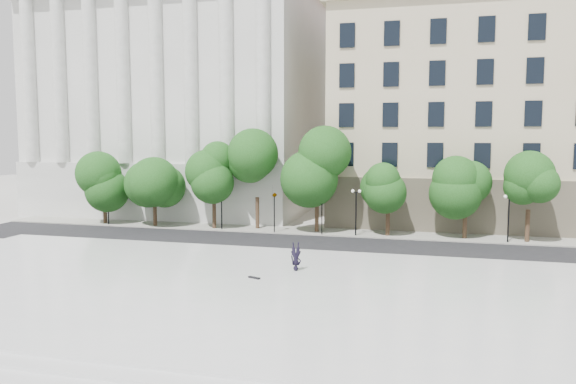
# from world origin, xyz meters

# --- Properties ---
(ground) EXTENTS (160.00, 160.00, 0.00)m
(ground) POSITION_xyz_m (0.00, 0.00, 0.00)
(ground) COLOR beige
(ground) RESTS_ON ground
(plaza) EXTENTS (44.00, 22.00, 0.45)m
(plaza) POSITION_xyz_m (0.00, 3.00, 0.23)
(plaza) COLOR silver
(plaza) RESTS_ON ground
(street) EXTENTS (60.00, 8.00, 0.02)m
(street) POSITION_xyz_m (0.00, 18.00, 0.01)
(street) COLOR black
(street) RESTS_ON ground
(far_sidewalk) EXTENTS (60.00, 4.00, 0.12)m
(far_sidewalk) POSITION_xyz_m (0.00, 24.00, 0.06)
(far_sidewalk) COLOR #A6A399
(far_sidewalk) RESTS_ON ground
(building_west) EXTENTS (31.50, 27.65, 25.60)m
(building_west) POSITION_xyz_m (-17.00, 38.57, 12.89)
(building_west) COLOR silver
(building_west) RESTS_ON ground
(building_east) EXTENTS (36.00, 26.15, 23.00)m
(building_east) POSITION_xyz_m (20.00, 38.91, 11.14)
(building_east) COLOR #C4B595
(building_east) RESTS_ON ground
(traffic_light_west) EXTENTS (0.62, 1.88, 4.24)m
(traffic_light_west) POSITION_xyz_m (-1.91, 22.30, 3.74)
(traffic_light_west) COLOR black
(traffic_light_west) RESTS_ON ground
(traffic_light_east) EXTENTS (0.78, 1.68, 4.16)m
(traffic_light_east) POSITION_xyz_m (2.46, 22.30, 3.66)
(traffic_light_east) COLOR black
(traffic_light_east) RESTS_ON ground
(person_lying) EXTENTS (1.14, 1.92, 0.49)m
(person_lying) POSITION_xyz_m (3.75, 7.46, 0.70)
(person_lying) COLOR black
(person_lying) RESTS_ON plaza
(skateboard) EXTENTS (0.82, 0.49, 0.08)m
(skateboard) POSITION_xyz_m (1.81, 5.00, 0.49)
(skateboard) COLOR black
(skateboard) RESTS_ON plaza
(plaza_steps) EXTENTS (44.00, 3.00, 0.30)m
(plaza_steps) POSITION_xyz_m (0.00, -8.90, 0.12)
(plaza_steps) COLOR silver
(plaza_steps) RESTS_ON ground
(street_trees) EXTENTS (42.98, 5.02, 8.01)m
(street_trees) POSITION_xyz_m (-0.22, 23.40, 5.07)
(street_trees) COLOR #382619
(street_trees) RESTS_ON ground
(lamp_posts) EXTENTS (37.85, 0.28, 4.28)m
(lamp_posts) POSITION_xyz_m (-0.70, 22.60, 2.86)
(lamp_posts) COLOR black
(lamp_posts) RESTS_ON ground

